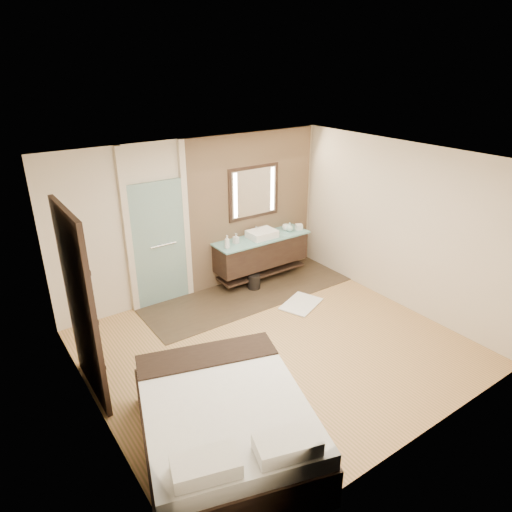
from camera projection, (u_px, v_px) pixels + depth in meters
floor at (276, 347)px, 6.60m from camera, size 5.00×5.00×0.00m
tile_strip at (249, 293)px, 8.12m from camera, size 3.80×1.30×0.01m
stone_wall at (252, 207)px, 8.30m from camera, size 2.60×0.08×2.70m
vanity at (261, 251)px, 8.39m from camera, size 1.85×0.55×0.88m
mirror_unit at (254, 192)px, 8.14m from camera, size 1.06×0.04×0.96m
frosted_door at (159, 239)px, 7.41m from camera, size 1.10×0.12×2.70m
shoji_partition at (81, 305)px, 5.30m from camera, size 0.06×1.20×2.40m
bed at (225, 423)px, 4.78m from camera, size 2.20×2.48×0.80m
bath_mat at (301, 304)px, 7.74m from camera, size 0.86×0.74×0.02m
waste_bin at (254, 282)px, 8.23m from camera, size 0.23×0.23×0.28m
tissue_box at (299, 227)px, 8.63m from camera, size 0.16×0.16×0.10m
soap_bottle_a at (227, 242)px, 7.75m from camera, size 0.09×0.09×0.23m
soap_bottle_b at (236, 238)px, 7.96m from camera, size 0.10×0.10×0.18m
soap_bottle_c at (290, 227)px, 8.53m from camera, size 0.14×0.14×0.17m
cup at (286, 227)px, 8.60m from camera, size 0.17×0.17×0.11m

